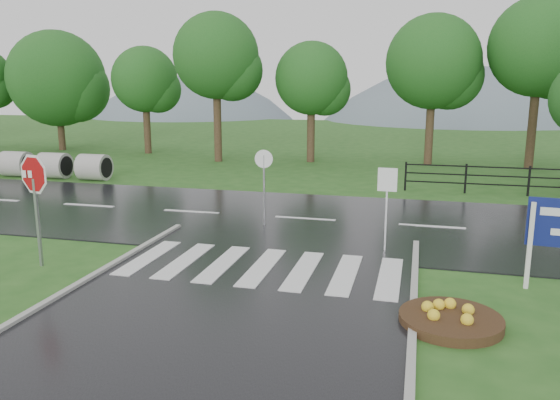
# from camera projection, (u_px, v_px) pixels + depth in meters

# --- Properties ---
(ground) EXTENTS (120.00, 120.00, 0.00)m
(ground) POSITION_uv_depth(u_px,v_px,m) (171.00, 374.00, 8.33)
(ground) COLOR #28581D
(ground) RESTS_ON ground
(main_road) EXTENTS (90.00, 8.00, 0.04)m
(main_road) POSITION_uv_depth(u_px,v_px,m) (305.00, 220.00, 17.80)
(main_road) COLOR black
(main_road) RESTS_ON ground
(crosswalk) EXTENTS (6.50, 2.80, 0.02)m
(crosswalk) POSITION_uv_depth(u_px,v_px,m) (262.00, 267.00, 13.06)
(crosswalk) COLOR silver
(crosswalk) RESTS_ON ground
(fence_west) EXTENTS (9.58, 0.08, 1.20)m
(fence_west) POSITION_uv_depth(u_px,v_px,m) (529.00, 178.00, 21.45)
(fence_west) COLOR black
(fence_west) RESTS_ON ground
(hills) EXTENTS (102.00, 48.00, 48.00)m
(hills) POSITION_uv_depth(u_px,v_px,m) (415.00, 237.00, 72.29)
(hills) COLOR slate
(hills) RESTS_ON ground
(treeline) EXTENTS (83.20, 5.20, 10.00)m
(treeline) POSITION_uv_depth(u_px,v_px,m) (373.00, 163.00, 30.82)
(treeline) COLOR #195219
(treeline) RESTS_ON ground
(culvert_pipes) EXTENTS (9.70, 1.20, 1.20)m
(culvert_pipes) POSITION_uv_depth(u_px,v_px,m) (16.00, 164.00, 26.11)
(culvert_pipes) COLOR #9E9B93
(culvert_pipes) RESTS_ON ground
(stop_sign) EXTENTS (1.24, 0.39, 2.91)m
(stop_sign) POSITION_uv_depth(u_px,v_px,m) (34.00, 185.00, 12.90)
(stop_sign) COLOR #939399
(stop_sign) RESTS_ON ground
(flower_bed) EXTENTS (1.87, 1.87, 0.37)m
(flower_bed) POSITION_uv_depth(u_px,v_px,m) (451.00, 318.00, 10.01)
(flower_bed) COLOR #332111
(flower_bed) RESTS_ON ground
(reg_sign_small) EXTENTS (0.50, 0.07, 2.25)m
(reg_sign_small) POSITION_uv_depth(u_px,v_px,m) (387.00, 193.00, 14.08)
(reg_sign_small) COLOR #939399
(reg_sign_small) RESTS_ON ground
(reg_sign_round) EXTENTS (0.56, 0.09, 2.40)m
(reg_sign_round) POSITION_uv_depth(u_px,v_px,m) (264.00, 179.00, 16.71)
(reg_sign_round) COLOR #939399
(reg_sign_round) RESTS_ON ground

